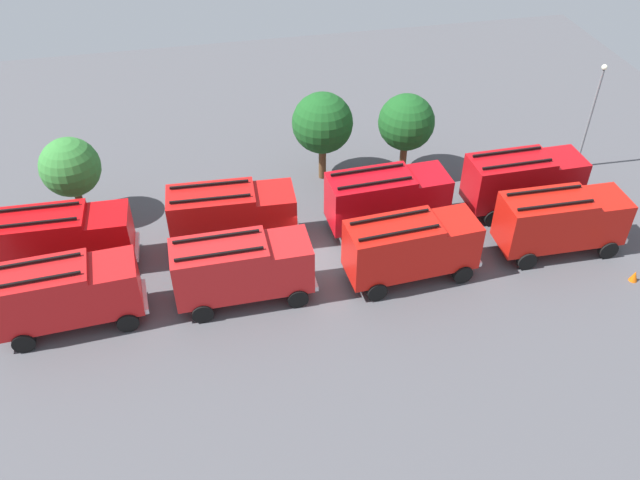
{
  "coord_description": "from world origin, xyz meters",
  "views": [
    {
      "loc": [
        -5.91,
        -27.69,
        24.48
      ],
      "look_at": [
        0.0,
        0.0,
        1.4
      ],
      "focal_mm": 37.18,
      "sensor_mm": 36.0,
      "label": 1
    }
  ],
  "objects_px": {
    "fire_truck_0": "(65,293)",
    "fire_truck_2": "(411,246)",
    "fire_truck_6": "(387,198)",
    "fire_truck_3": "(561,220)",
    "fire_truck_1": "(242,267)",
    "fire_truck_4": "(64,238)",
    "fire_truck_7": "(523,179)",
    "tree_2": "(406,122)",
    "fire_truck_5": "(232,214)",
    "tree_1": "(322,123)",
    "traffic_cone_0": "(634,276)",
    "tree_0": "(70,167)",
    "firefighter_0": "(360,242)",
    "lamppost": "(592,110)"
  },
  "relations": [
    {
      "from": "fire_truck_0",
      "to": "fire_truck_2",
      "type": "bearing_deg",
      "value": -4.33
    },
    {
      "from": "fire_truck_2",
      "to": "fire_truck_6",
      "type": "relative_size",
      "value": 1.01
    },
    {
      "from": "fire_truck_3",
      "to": "fire_truck_6",
      "type": "bearing_deg",
      "value": 156.31
    },
    {
      "from": "fire_truck_1",
      "to": "fire_truck_4",
      "type": "xyz_separation_m",
      "value": [
        -9.05,
        4.39,
        0.0
      ]
    },
    {
      "from": "fire_truck_3",
      "to": "fire_truck_7",
      "type": "relative_size",
      "value": 1.0
    },
    {
      "from": "fire_truck_7",
      "to": "tree_2",
      "type": "bearing_deg",
      "value": 136.16
    },
    {
      "from": "fire_truck_5",
      "to": "tree_1",
      "type": "height_order",
      "value": "tree_1"
    },
    {
      "from": "fire_truck_6",
      "to": "traffic_cone_0",
      "type": "xyz_separation_m",
      "value": [
        11.88,
        -7.37,
        -1.83
      ]
    },
    {
      "from": "fire_truck_2",
      "to": "fire_truck_5",
      "type": "xyz_separation_m",
      "value": [
        -8.96,
        4.8,
        0.0
      ]
    },
    {
      "from": "fire_truck_7",
      "to": "traffic_cone_0",
      "type": "height_order",
      "value": "fire_truck_7"
    },
    {
      "from": "fire_truck_2",
      "to": "traffic_cone_0",
      "type": "height_order",
      "value": "fire_truck_2"
    },
    {
      "from": "fire_truck_1",
      "to": "fire_truck_2",
      "type": "height_order",
      "value": "same"
    },
    {
      "from": "fire_truck_0",
      "to": "fire_truck_6",
      "type": "relative_size",
      "value": 1.01
    },
    {
      "from": "fire_truck_1",
      "to": "tree_0",
      "type": "xyz_separation_m",
      "value": [
        -8.73,
        9.05,
        1.47
      ]
    },
    {
      "from": "fire_truck_1",
      "to": "firefighter_0",
      "type": "xyz_separation_m",
      "value": [
        6.81,
        2.03,
        -1.11
      ]
    },
    {
      "from": "fire_truck_4",
      "to": "firefighter_0",
      "type": "height_order",
      "value": "fire_truck_4"
    },
    {
      "from": "lamppost",
      "to": "tree_0",
      "type": "bearing_deg",
      "value": 178.16
    },
    {
      "from": "fire_truck_1",
      "to": "fire_truck_6",
      "type": "relative_size",
      "value": 0.99
    },
    {
      "from": "tree_0",
      "to": "tree_2",
      "type": "height_order",
      "value": "tree_2"
    },
    {
      "from": "fire_truck_2",
      "to": "tree_2",
      "type": "relative_size",
      "value": 1.32
    },
    {
      "from": "tree_2",
      "to": "traffic_cone_0",
      "type": "height_order",
      "value": "tree_2"
    },
    {
      "from": "fire_truck_4",
      "to": "traffic_cone_0",
      "type": "bearing_deg",
      "value": -12.72
    },
    {
      "from": "fire_truck_6",
      "to": "firefighter_0",
      "type": "xyz_separation_m",
      "value": [
        -2.17,
        -2.29,
        -1.11
      ]
    },
    {
      "from": "firefighter_0",
      "to": "tree_1",
      "type": "height_order",
      "value": "tree_1"
    },
    {
      "from": "fire_truck_4",
      "to": "tree_2",
      "type": "distance_m",
      "value": 21.57
    },
    {
      "from": "fire_truck_5",
      "to": "traffic_cone_0",
      "type": "relative_size",
      "value": 11.25
    },
    {
      "from": "fire_truck_3",
      "to": "tree_0",
      "type": "bearing_deg",
      "value": 162.6
    },
    {
      "from": "fire_truck_0",
      "to": "traffic_cone_0",
      "type": "distance_m",
      "value": 29.7
    },
    {
      "from": "fire_truck_5",
      "to": "tree_0",
      "type": "distance_m",
      "value": 9.9
    },
    {
      "from": "fire_truck_5",
      "to": "fire_truck_1",
      "type": "bearing_deg",
      "value": -87.57
    },
    {
      "from": "tree_2",
      "to": "traffic_cone_0",
      "type": "relative_size",
      "value": 8.62
    },
    {
      "from": "traffic_cone_0",
      "to": "fire_truck_1",
      "type": "bearing_deg",
      "value": 171.66
    },
    {
      "from": "tree_0",
      "to": "lamppost",
      "type": "xyz_separation_m",
      "value": [
        32.28,
        -1.04,
        0.63
      ]
    },
    {
      "from": "fire_truck_5",
      "to": "tree_2",
      "type": "xyz_separation_m",
      "value": [
        11.78,
        5.17,
        1.61
      ]
    },
    {
      "from": "fire_truck_4",
      "to": "firefighter_0",
      "type": "distance_m",
      "value": 16.07
    },
    {
      "from": "tree_0",
      "to": "tree_2",
      "type": "xyz_separation_m",
      "value": [
        20.5,
        0.74,
        0.14
      ]
    },
    {
      "from": "fire_truck_6",
      "to": "fire_truck_7",
      "type": "bearing_deg",
      "value": -2.03
    },
    {
      "from": "fire_truck_2",
      "to": "fire_truck_7",
      "type": "bearing_deg",
      "value": 24.17
    },
    {
      "from": "fire_truck_2",
      "to": "tree_2",
      "type": "height_order",
      "value": "tree_2"
    },
    {
      "from": "lamppost",
      "to": "traffic_cone_0",
      "type": "bearing_deg",
      "value": -103.68
    },
    {
      "from": "traffic_cone_0",
      "to": "lamppost",
      "type": "xyz_separation_m",
      "value": [
        2.69,
        11.07,
        3.92
      ]
    },
    {
      "from": "fire_truck_3",
      "to": "lamppost",
      "type": "relative_size",
      "value": 0.99
    },
    {
      "from": "fire_truck_5",
      "to": "fire_truck_6",
      "type": "bearing_deg",
      "value": 0.43
    },
    {
      "from": "fire_truck_5",
      "to": "tree_1",
      "type": "xyz_separation_m",
      "value": [
        6.45,
        5.74,
        1.86
      ]
    },
    {
      "from": "fire_truck_2",
      "to": "fire_truck_4",
      "type": "height_order",
      "value": "same"
    },
    {
      "from": "fire_truck_3",
      "to": "fire_truck_4",
      "type": "height_order",
      "value": "same"
    },
    {
      "from": "fire_truck_6",
      "to": "traffic_cone_0",
      "type": "relative_size",
      "value": 11.27
    },
    {
      "from": "fire_truck_2",
      "to": "firefighter_0",
      "type": "height_order",
      "value": "fire_truck_2"
    },
    {
      "from": "firefighter_0",
      "to": "tree_2",
      "type": "bearing_deg",
      "value": 59.65
    },
    {
      "from": "fire_truck_6",
      "to": "tree_2",
      "type": "height_order",
      "value": "tree_2"
    }
  ]
}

